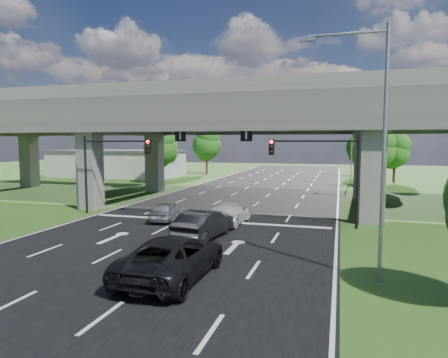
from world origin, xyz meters
The scene contains 19 objects.
ground centered at (0.00, 0.00, 0.00)m, with size 160.00×160.00×0.00m, color #274B18.
road centered at (0.00, 10.00, 0.01)m, with size 18.00×120.00×0.03m, color black.
overpass centered at (0.00, 12.00, 7.92)m, with size 80.00×15.00×10.00m.
warehouse centered at (-26.00, 35.00, 2.00)m, with size 20.00×10.00×4.00m, color #9E9E99.
signal_right centered at (7.82, 3.94, 4.19)m, with size 5.76×0.54×6.00m.
signal_left centered at (-7.82, 3.94, 4.19)m, with size 5.76×0.54×6.00m.
streetlight_near centered at (10.10, -6.00, 5.85)m, with size 3.38×0.25×10.00m.
streetlight_far centered at (10.10, 24.00, 5.85)m, with size 3.38×0.25×10.00m.
streetlight_beyond centered at (10.10, 40.00, 5.85)m, with size 3.38×0.25×10.00m.
tree_left_near centered at (-13.95, 26.00, 4.82)m, with size 4.50×4.50×7.80m.
tree_left_mid centered at (-16.95, 34.00, 4.17)m, with size 3.91×3.90×6.76m.
tree_left_far centered at (-12.95, 42.00, 5.14)m, with size 4.80×4.80×8.32m.
tree_right_near centered at (13.05, 28.00, 4.50)m, with size 4.20×4.20×7.28m.
tree_right_mid centered at (16.05, 36.00, 4.17)m, with size 3.91×3.90×6.76m.
tree_right_far centered at (12.05, 44.00, 4.82)m, with size 4.50×4.50×7.80m.
car_silver centered at (-2.75, 3.00, 0.70)m, with size 1.58×3.94×1.34m, color #B7BCC0.
car_dark centered at (1.50, -1.34, 0.85)m, with size 1.75×5.01×1.65m, color black.
car_white centered at (1.80, 3.00, 0.75)m, with size 2.02×4.96×1.44m, color #B7B7B7.
car_trailing centered at (2.48, -7.99, 0.89)m, with size 2.84×6.17×1.71m, color black.
Camera 1 is at (8.87, -22.53, 5.53)m, focal length 32.00 mm.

